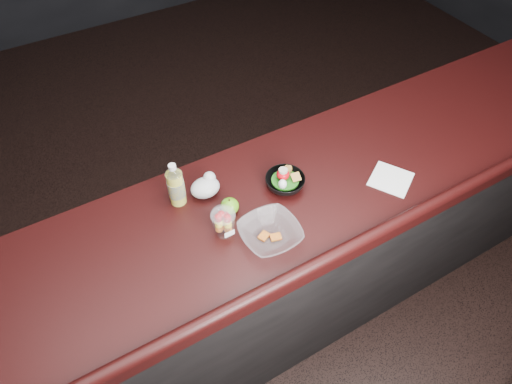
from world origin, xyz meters
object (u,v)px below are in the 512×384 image
(lemonade_bottle, at_px, (176,187))
(green_apple, at_px, (230,206))
(fruit_cup, at_px, (224,221))
(snack_bowl, at_px, (285,181))
(takeout_bowl, at_px, (270,233))

(lemonade_bottle, relative_size, green_apple, 2.73)
(fruit_cup, relative_size, snack_bowl, 0.66)
(green_apple, relative_size, takeout_bowl, 0.34)
(snack_bowl, bearing_deg, takeout_bowl, -134.06)
(fruit_cup, bearing_deg, green_apple, 50.36)
(lemonade_bottle, bearing_deg, fruit_cup, -69.28)
(fruit_cup, height_order, snack_bowl, fruit_cup)
(lemonade_bottle, relative_size, fruit_cup, 1.53)
(snack_bowl, height_order, takeout_bowl, snack_bowl)
(snack_bowl, bearing_deg, green_apple, -178.56)
(snack_bowl, xyz_separation_m, takeout_bowl, (-0.19, -0.19, -0.00))
(lemonade_bottle, height_order, fruit_cup, lemonade_bottle)
(lemonade_bottle, distance_m, snack_bowl, 0.44)
(lemonade_bottle, relative_size, takeout_bowl, 0.91)
(green_apple, bearing_deg, takeout_bowl, -69.30)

